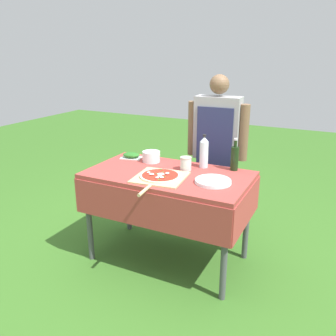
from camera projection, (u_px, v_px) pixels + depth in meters
The scene contains 10 objects.
ground_plane at pixel (168, 258), 3.05m from camera, with size 12.00×12.00×0.00m, color #386B23.
prep_table at pixel (168, 184), 2.84m from camera, with size 1.30×0.73×0.77m.
person_cook at pixel (217, 143), 3.24m from camera, with size 0.56×0.20×1.50m.
pizza_on_peel at pixel (159, 177), 2.68m from camera, with size 0.41×0.58×0.05m.
oil_bottle at pixel (235, 158), 2.84m from camera, with size 0.06×0.06×0.26m.
water_bottle at pixel (204, 152), 2.90m from camera, with size 0.07×0.07×0.28m.
herb_container at pixel (131, 155), 3.19m from camera, with size 0.20×0.16×0.05m.
mixing_tub at pixel (151, 157), 3.07m from camera, with size 0.15×0.15×0.09m, color silver.
plate_stack at pixel (213, 181), 2.59m from camera, with size 0.27×0.27×0.02m.
sauce_jar at pixel (186, 164), 2.86m from camera, with size 0.09×0.09×0.11m.
Camera 1 is at (1.19, -2.37, 1.69)m, focal length 38.00 mm.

